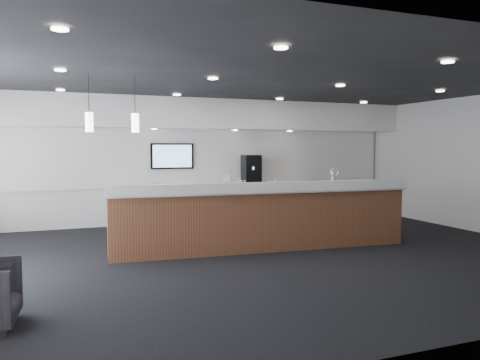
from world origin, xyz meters
name	(u,v)px	position (x,y,z in m)	size (l,w,h in m)	color
ground	(279,254)	(0.00, 0.00, 0.00)	(10.00, 10.00, 0.00)	black
ceiling	(280,80)	(0.00, 0.00, 3.00)	(10.00, 8.00, 0.02)	black
back_wall	(210,162)	(0.00, 4.00, 1.50)	(10.00, 0.02, 3.00)	white
soffit_bulkhead	(216,115)	(0.00, 3.55, 2.65)	(10.00, 0.90, 0.70)	white
alcove_panel	(211,158)	(0.00, 3.97, 1.60)	(9.80, 0.06, 1.40)	white
back_credenza	(215,204)	(0.00, 3.64, 0.48)	(5.06, 0.66, 0.95)	#9FA2A7
wall_tv	(172,156)	(-1.00, 3.91, 1.65)	(1.05, 0.08, 0.62)	black
pendant_left	(131,124)	(-2.40, 0.80, 2.25)	(0.12, 0.12, 0.30)	#FFEDC6
pendant_right	(88,124)	(-3.10, 0.80, 2.25)	(0.12, 0.12, 0.30)	#FFEDC6
ceiling_can_lights	(280,82)	(0.00, 0.00, 2.97)	(7.00, 5.00, 0.02)	white
service_counter	(262,218)	(-0.11, 0.52, 0.57)	(5.59, 1.30, 1.49)	brown
coffee_machine	(251,169)	(0.95, 3.61, 1.31)	(0.44, 0.55, 0.72)	black
info_sign_left	(226,180)	(0.28, 3.58, 1.07)	(0.17, 0.02, 0.24)	white
info_sign_right	(237,179)	(0.55, 3.55, 1.08)	(0.19, 0.02, 0.26)	white
cup_0	(276,181)	(1.60, 3.50, 1.00)	(0.11, 0.11, 0.10)	white
cup_1	(271,181)	(1.46, 3.50, 1.00)	(0.11, 0.11, 0.10)	white
cup_2	(266,181)	(1.32, 3.50, 1.00)	(0.11, 0.11, 0.10)	white
cup_3	(261,182)	(1.18, 3.50, 1.00)	(0.11, 0.11, 0.10)	white
cup_4	(256,182)	(1.04, 3.50, 1.00)	(0.11, 0.11, 0.10)	white
cup_5	(251,182)	(0.90, 3.50, 1.00)	(0.11, 0.11, 0.10)	white
cup_6	(246,182)	(0.76, 3.50, 1.00)	(0.11, 0.11, 0.10)	white
cup_7	(240,182)	(0.62, 3.50, 1.00)	(0.11, 0.11, 0.10)	white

